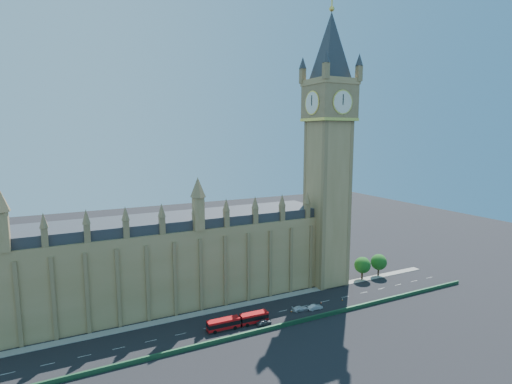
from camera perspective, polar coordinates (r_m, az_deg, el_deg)
name	(u,v)px	position (r m, az deg, el deg)	size (l,w,h in m)	color
ground	(247,319)	(122.51, -1.24, -17.68)	(400.00, 400.00, 0.00)	black
palace_westminster	(144,264)	(129.83, -15.75, -9.87)	(120.00, 20.00, 28.00)	olive
elizabeth_tower	(329,131)	(141.94, 10.34, 8.52)	(20.59, 20.59, 105.00)	olive
bridge_parapet	(262,330)	(115.03, 0.79, -19.16)	(160.00, 0.60, 1.20)	#1E4C2D
kerb_north	(234,306)	(130.32, -3.10, -15.99)	(160.00, 3.00, 0.16)	gray
tree_east_near	(363,265)	(155.52, 15.01, -9.99)	(6.00, 6.00, 8.50)	#382619
tree_east_far	(379,262)	(160.75, 17.18, -9.47)	(6.00, 6.00, 8.50)	#382619
red_bus	(238,321)	(117.67, -2.58, -17.96)	(18.02, 3.34, 3.05)	#BB0C0F
car_grey	(264,322)	(119.04, 1.16, -18.09)	(1.77, 4.40, 1.50)	#474B4F
car_silver	(315,307)	(129.18, 8.45, -15.96)	(1.65, 4.74, 1.56)	#B7BBBF
car_white	(300,309)	(127.83, 6.31, -16.22)	(2.02, 4.97, 1.44)	silver
cone_a	(291,311)	(127.02, 5.09, -16.56)	(0.50, 0.50, 0.67)	black
cone_b	(342,300)	(137.16, 12.24, -14.79)	(0.53, 0.53, 0.65)	black
cone_c	(316,308)	(129.88, 8.52, -16.03)	(0.57, 0.57, 0.71)	black
cone_d	(321,302)	(133.96, 9.30, -15.28)	(0.51, 0.51, 0.64)	black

